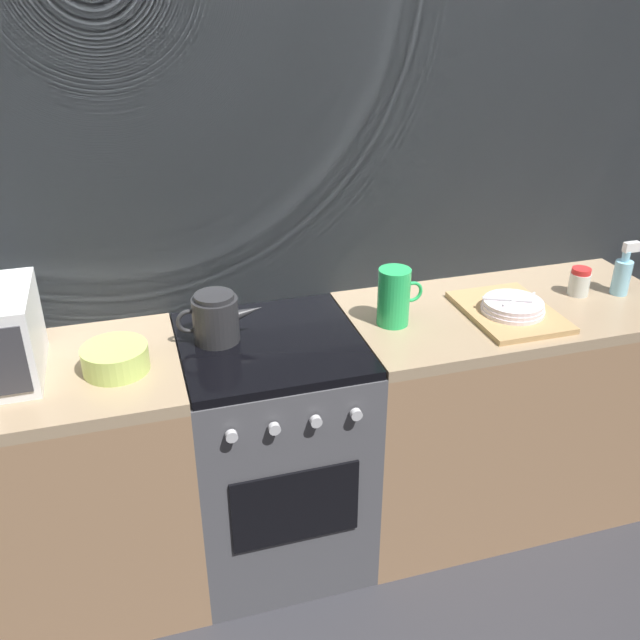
# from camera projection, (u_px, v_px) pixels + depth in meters

# --- Properties ---
(ground_plane) EXTENTS (8.00, 8.00, 0.00)m
(ground_plane) POSITION_uv_depth(u_px,v_px,m) (278.00, 543.00, 2.68)
(ground_plane) COLOR #2D2D33
(back_wall) EXTENTS (3.60, 0.05, 2.40)m
(back_wall) POSITION_uv_depth(u_px,v_px,m) (247.00, 222.00, 2.41)
(back_wall) COLOR gray
(back_wall) RESTS_ON ground_plane
(counter_left) EXTENTS (1.20, 0.60, 0.90)m
(counter_left) POSITION_uv_depth(u_px,v_px,m) (5.00, 500.00, 2.25)
(counter_left) COLOR #997251
(counter_left) RESTS_ON ground_plane
(stove_unit) EXTENTS (0.60, 0.63, 0.90)m
(stove_unit) POSITION_uv_depth(u_px,v_px,m) (274.00, 451.00, 2.48)
(stove_unit) COLOR #4C4C51
(stove_unit) RESTS_ON ground_plane
(counter_right) EXTENTS (1.20, 0.60, 0.90)m
(counter_right) POSITION_uv_depth(u_px,v_px,m) (498.00, 409.00, 2.71)
(counter_right) COLOR #997251
(counter_right) RESTS_ON ground_plane
(kettle) EXTENTS (0.28, 0.15, 0.17)m
(kettle) POSITION_uv_depth(u_px,v_px,m) (216.00, 318.00, 2.24)
(kettle) COLOR #262628
(kettle) RESTS_ON stove_unit
(mixing_bowl) EXTENTS (0.20, 0.20, 0.08)m
(mixing_bowl) POSITION_uv_depth(u_px,v_px,m) (115.00, 359.00, 2.09)
(mixing_bowl) COLOR #B7D166
(mixing_bowl) RESTS_ON counter_left
(pitcher) EXTENTS (0.16, 0.11, 0.20)m
(pitcher) POSITION_uv_depth(u_px,v_px,m) (394.00, 296.00, 2.34)
(pitcher) COLOR green
(pitcher) RESTS_ON counter_right
(dish_pile) EXTENTS (0.30, 0.40, 0.07)m
(dish_pile) POSITION_uv_depth(u_px,v_px,m) (511.00, 309.00, 2.42)
(dish_pile) COLOR tan
(dish_pile) RESTS_ON counter_right
(spice_jar) EXTENTS (0.08, 0.08, 0.10)m
(spice_jar) POSITION_uv_depth(u_px,v_px,m) (579.00, 282.00, 2.57)
(spice_jar) COLOR silver
(spice_jar) RESTS_ON counter_right
(spray_bottle) EXTENTS (0.08, 0.06, 0.20)m
(spray_bottle) POSITION_uv_depth(u_px,v_px,m) (622.00, 274.00, 2.56)
(spray_bottle) COLOR #8CCCE5
(spray_bottle) RESTS_ON counter_right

